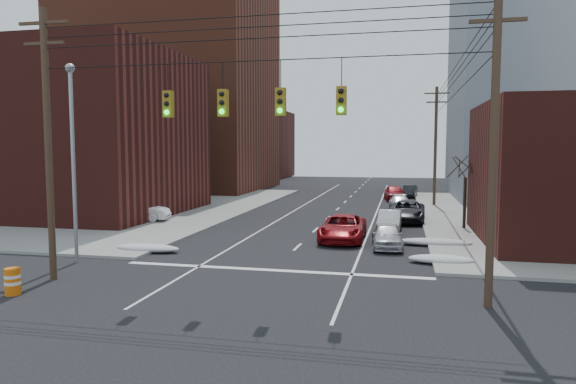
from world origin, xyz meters
The scene contains 28 objects.
ground centered at (0.00, 0.00, 0.00)m, with size 160.00×160.00×0.00m, color black.
sidewalk_nw centered at (-27.00, 27.00, 0.07)m, with size 40.00×40.00×0.15m, color gray.
building_brick_tall centered at (-24.00, 48.00, 15.00)m, with size 24.00×20.00×30.00m, color brown.
building_brick_near centered at (-22.00, 22.00, 6.50)m, with size 20.00×16.00×13.00m, color #4C1B16.
building_brick_far centered at (-26.00, 74.00, 6.00)m, with size 22.00×18.00×12.00m, color #4C1B16.
building_office centered at (22.00, 44.00, 12.50)m, with size 22.00×20.00×25.00m, color gray.
building_glass centered at (24.00, 70.00, 11.00)m, with size 20.00×18.00×22.00m, color gray.
utility_pole_left centered at (-8.50, 3.00, 5.78)m, with size 2.20×0.28×11.00m.
utility_pole_right centered at (8.50, 3.00, 5.78)m, with size 2.20×0.28×11.00m.
utility_pole_far centered at (8.50, 34.00, 5.78)m, with size 2.20×0.28×11.00m.
traffic_signals centered at (0.10, 2.97, 7.17)m, with size 17.00×0.42×2.02m.
street_light centered at (-9.50, 6.00, 5.54)m, with size 0.44×0.44×9.32m.
bare_tree centered at (9.59, 20.00, 2.32)m, with size 2.09×2.20×4.93m.
snow_nw centered at (-7.40, 9.00, 0.21)m, with size 3.50×1.08×0.42m, color silver.
snow_ne centered at (7.40, 9.50, 0.21)m, with size 3.00×1.08×0.42m, color silver.
snow_east_far centered at (7.40, 14.00, 0.21)m, with size 4.00×1.08×0.42m, color silver.
red_pickup centered at (2.20, 14.53, 0.75)m, with size 2.50×5.42×1.51m, color maroon.
parked_car_a centered at (4.80, 12.85, 0.68)m, with size 1.61×4.00×1.36m, color silver.
parked_car_b centered at (4.80, 18.78, 0.66)m, with size 1.41×4.03×1.33m, color silver.
parked_car_c centered at (5.92, 23.20, 0.77)m, with size 2.57×5.57×1.55m, color black.
parked_car_d centered at (5.43, 30.03, 0.64)m, with size 1.78×4.39×1.27m, color #ABABB0.
parked_car_e centered at (4.80, 38.50, 0.79)m, with size 1.87×4.65×1.58m, color maroon.
parked_car_f centered at (6.40, 42.63, 0.65)m, with size 1.38×3.96×1.30m, color black.
lot_car_a centered at (-13.10, 18.49, 0.87)m, with size 1.53×4.39×1.45m, color white.
lot_car_b centered at (-15.68, 30.50, 0.87)m, with size 2.38×5.16×1.43m, color silver.
lot_car_c centered at (-18.77, 23.58, 0.93)m, with size 2.18×5.37×1.56m, color black.
lot_car_d centered at (-16.18, 30.75, 0.80)m, with size 1.54×3.82×1.30m, color #A8A9AD.
construction_barrel centered at (-8.50, 0.73, 0.51)m, with size 0.62×0.62×1.00m.
Camera 1 is at (5.53, -15.25, 5.46)m, focal length 32.00 mm.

